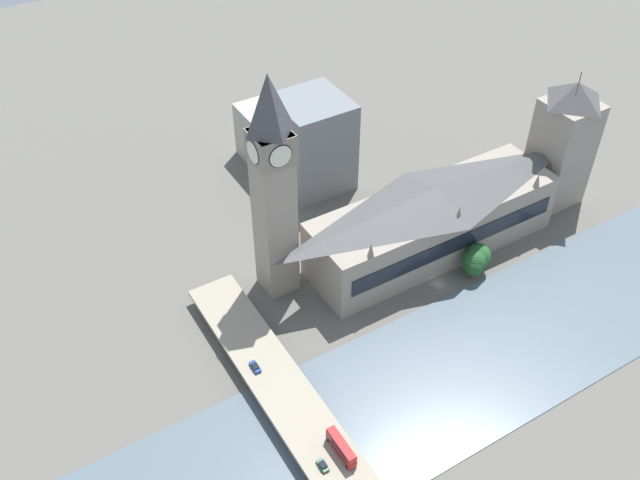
{
  "coord_description": "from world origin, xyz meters",
  "views": [
    {
      "loc": [
        -122.94,
        119.57,
        166.33
      ],
      "look_at": [
        20.2,
        33.59,
        19.33
      ],
      "focal_mm": 40.0,
      "sensor_mm": 36.0,
      "label": 1
    }
  ],
  "objects_px": {
    "victoria_tower": "(563,143)",
    "car_northbound_tail": "(323,465)",
    "clock_tower": "(273,185)",
    "road_bridge": "(313,435)",
    "car_southbound_mid": "(255,367)",
    "parliament_hall": "(433,219)",
    "double_decker_bus_lead": "(341,447)"
  },
  "relations": [
    {
      "from": "clock_tower",
      "to": "road_bridge",
      "type": "height_order",
      "value": "clock_tower"
    },
    {
      "from": "parliament_hall",
      "to": "double_decker_bus_lead",
      "type": "distance_m",
      "value": 89.99
    },
    {
      "from": "road_bridge",
      "to": "double_decker_bus_lead",
      "type": "relative_size",
      "value": 11.71
    },
    {
      "from": "parliament_hall",
      "to": "clock_tower",
      "type": "bearing_deg",
      "value": 77.77
    },
    {
      "from": "victoria_tower",
      "to": "double_decker_bus_lead",
      "type": "xyz_separation_m",
      "value": [
        -54.94,
        127.96,
        -16.71
      ]
    },
    {
      "from": "car_southbound_mid",
      "to": "road_bridge",
      "type": "bearing_deg",
      "value": -173.17
    },
    {
      "from": "victoria_tower",
      "to": "car_southbound_mid",
      "type": "height_order",
      "value": "victoria_tower"
    },
    {
      "from": "road_bridge",
      "to": "car_southbound_mid",
      "type": "xyz_separation_m",
      "value": [
        26.86,
        3.22,
        1.68
      ]
    },
    {
      "from": "clock_tower",
      "to": "road_bridge",
      "type": "bearing_deg",
      "value": 160.19
    },
    {
      "from": "clock_tower",
      "to": "car_northbound_tail",
      "type": "bearing_deg",
      "value": 160.67
    },
    {
      "from": "clock_tower",
      "to": "road_bridge",
      "type": "relative_size",
      "value": 0.59
    },
    {
      "from": "parliament_hall",
      "to": "clock_tower",
      "type": "distance_m",
      "value": 61.26
    },
    {
      "from": "clock_tower",
      "to": "double_decker_bus_lead",
      "type": "distance_m",
      "value": 76.46
    },
    {
      "from": "parliament_hall",
      "to": "car_northbound_tail",
      "type": "bearing_deg",
      "value": 125.92
    },
    {
      "from": "parliament_hall",
      "to": "road_bridge",
      "type": "relative_size",
      "value": 0.68
    },
    {
      "from": "road_bridge",
      "to": "clock_tower",
      "type": "bearing_deg",
      "value": -19.81
    },
    {
      "from": "car_northbound_tail",
      "to": "clock_tower",
      "type": "bearing_deg",
      "value": -19.33
    },
    {
      "from": "parliament_hall",
      "to": "road_bridge",
      "type": "height_order",
      "value": "parliament_hall"
    },
    {
      "from": "clock_tower",
      "to": "car_southbound_mid",
      "type": "relative_size",
      "value": 17.27
    },
    {
      "from": "parliament_hall",
      "to": "car_southbound_mid",
      "type": "relative_size",
      "value": 19.8
    },
    {
      "from": "victoria_tower",
      "to": "double_decker_bus_lead",
      "type": "distance_m",
      "value": 140.25
    },
    {
      "from": "car_northbound_tail",
      "to": "car_southbound_mid",
      "type": "height_order",
      "value": "car_northbound_tail"
    },
    {
      "from": "parliament_hall",
      "to": "road_bridge",
      "type": "bearing_deg",
      "value": 121.85
    },
    {
      "from": "victoria_tower",
      "to": "car_northbound_tail",
      "type": "distance_m",
      "value": 146.42
    },
    {
      "from": "double_decker_bus_lead",
      "to": "car_southbound_mid",
      "type": "xyz_separation_m",
      "value": [
        35.6,
        6.41,
        -1.9
      ]
    },
    {
      "from": "parliament_hall",
      "to": "double_decker_bus_lead",
      "type": "relative_size",
      "value": 7.93
    },
    {
      "from": "road_bridge",
      "to": "parliament_hall",
      "type": "bearing_deg",
      "value": -58.15
    },
    {
      "from": "clock_tower",
      "to": "victoria_tower",
      "type": "height_order",
      "value": "clock_tower"
    },
    {
      "from": "car_southbound_mid",
      "to": "double_decker_bus_lead",
      "type": "bearing_deg",
      "value": -169.79
    },
    {
      "from": "parliament_hall",
      "to": "double_decker_bus_lead",
      "type": "height_order",
      "value": "parliament_hall"
    },
    {
      "from": "clock_tower",
      "to": "double_decker_bus_lead",
      "type": "relative_size",
      "value": 6.92
    },
    {
      "from": "car_northbound_tail",
      "to": "car_southbound_mid",
      "type": "distance_m",
      "value": 36.61
    }
  ]
}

